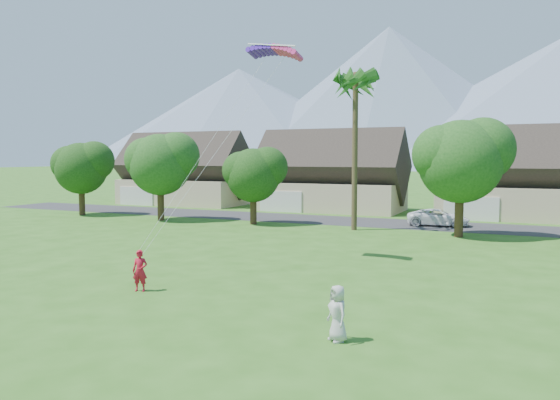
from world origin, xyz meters
The scene contains 10 objects.
ground centered at (0.00, 0.00, 0.00)m, with size 500.00×500.00×0.00m, color #2D6019.
street centered at (0.00, 34.00, 0.01)m, with size 90.00×7.00×0.01m, color #2D2D30.
kite_flyer centered at (-4.64, 5.58, 0.90)m, with size 0.66×0.43×1.80m, color red.
watcher centered at (5.19, 3.02, 0.90)m, with size 0.88×0.57×1.79m, color #B7B6B2.
parked_car centered at (3.66, 34.00, 0.71)m, with size 2.35×5.09×1.41m, color white.
mountain_ridge centered at (10.40, 260.00, 29.07)m, with size 540.00×240.00×70.00m.
houses_row centered at (0.49, 42.99, 3.44)m, with size 72.75×8.19×8.86m.
tree_row centered at (-1.14, 27.92, 4.89)m, with size 62.27×6.67×8.45m.
fan_palm centered at (-2.00, 28.50, 11.80)m, with size 3.00×3.00×13.80m.
parafoil_kite centered at (-2.37, 14.54, 11.67)m, with size 3.15×1.11×0.50m.
Camera 1 is at (10.55, -13.03, 5.82)m, focal length 35.00 mm.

